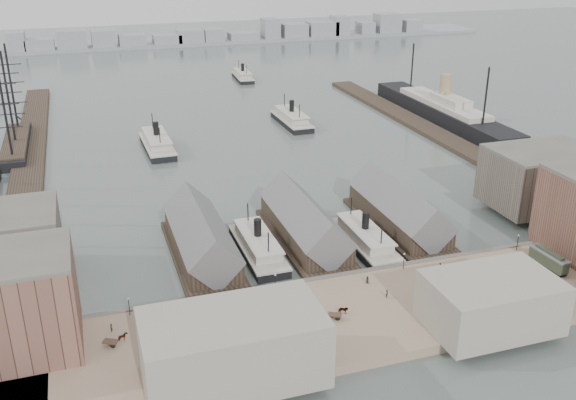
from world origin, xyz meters
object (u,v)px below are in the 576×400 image
object	(u,v)px
tram	(548,260)
horse_cart_right	(482,283)
horse_cart_center	(341,312)
ferry_docked_west	(258,246)
horse_cart_left	(120,338)
ocean_steamer	(443,110)

from	to	relation	value
tram	horse_cart_right	size ratio (longest dim) A/B	2.16
horse_cart_center	horse_cart_right	world-z (taller)	horse_cart_right
ferry_docked_west	horse_cart_left	world-z (taller)	ferry_docked_west
horse_cart_center	ocean_steamer	bearing A→B (deg)	-9.47
ferry_docked_west	horse_cart_left	distance (m)	45.31
horse_cart_left	horse_cart_right	size ratio (longest dim) A/B	0.99
horse_cart_right	ferry_docked_west	bearing A→B (deg)	23.78
horse_cart_center	tram	bearing A→B (deg)	-57.75
ocean_steamer	horse_cart_right	world-z (taller)	ocean_steamer
tram	horse_cart_right	bearing A→B (deg)	-176.51
ferry_docked_west	horse_cart_left	xyz separation A→B (m)	(-34.61, -29.23, 0.51)
ocean_steamer	tram	size ratio (longest dim) A/B	9.11
ocean_steamer	horse_cart_center	world-z (taller)	ocean_steamer
horse_cart_right	ocean_steamer	bearing A→B (deg)	-54.77
horse_cart_center	horse_cart_right	bearing A→B (deg)	-59.62
horse_cart_left	ferry_docked_west	bearing A→B (deg)	-23.89
ferry_docked_west	ocean_steamer	size ratio (longest dim) A/B	0.29
ocean_steamer	horse_cart_right	distance (m)	140.14
ocean_steamer	horse_cart_center	xyz separation A→B (m)	(-97.63, -125.44, -1.26)
horse_cart_left	horse_cart_center	world-z (taller)	horse_cart_center
ocean_steamer	horse_cart_center	size ratio (longest dim) A/B	19.60
horse_cart_center	horse_cart_right	size ratio (longest dim) A/B	1.00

